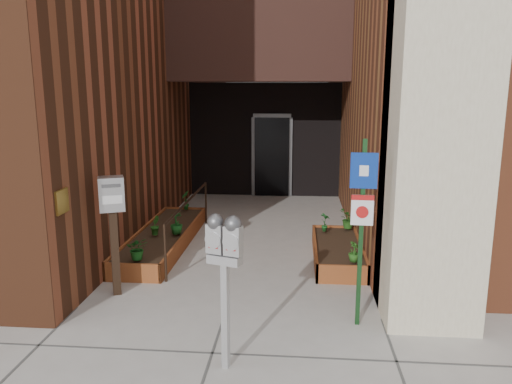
# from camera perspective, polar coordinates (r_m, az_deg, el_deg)

# --- Properties ---
(ground) EXTENTS (80.00, 80.00, 0.00)m
(ground) POSITION_cam_1_polar(r_m,az_deg,el_deg) (6.68, -3.52, -13.67)
(ground) COLOR #9E9991
(ground) RESTS_ON ground
(planter_left) EXTENTS (0.90, 3.60, 0.30)m
(planter_left) POSITION_cam_1_polar(r_m,az_deg,el_deg) (9.41, -10.52, -5.28)
(planter_left) COLOR brown
(planter_left) RESTS_ON ground
(planter_right) EXTENTS (0.80, 2.20, 0.30)m
(planter_right) POSITION_cam_1_polar(r_m,az_deg,el_deg) (8.63, 9.29, -6.82)
(planter_right) COLOR brown
(planter_right) RESTS_ON ground
(handrail) EXTENTS (0.04, 3.34, 0.90)m
(handrail) POSITION_cam_1_polar(r_m,az_deg,el_deg) (9.08, -7.70, -1.80)
(handrail) COLOR black
(handrail) RESTS_ON ground
(parking_meter) EXTENTS (0.38, 0.24, 1.65)m
(parking_meter) POSITION_cam_1_polar(r_m,az_deg,el_deg) (5.02, -3.63, -6.72)
(parking_meter) COLOR #B8B8BA
(parking_meter) RESTS_ON ground
(sign_post) EXTENTS (0.31, 0.08, 2.30)m
(sign_post) POSITION_cam_1_polar(r_m,az_deg,el_deg) (6.02, 12.02, -2.46)
(sign_post) COLOR #133516
(sign_post) RESTS_ON ground
(payment_dropbox) EXTENTS (0.40, 0.36, 1.69)m
(payment_dropbox) POSITION_cam_1_polar(r_m,az_deg,el_deg) (7.12, -16.09, -2.06)
(payment_dropbox) COLOR black
(payment_dropbox) RESTS_ON ground
(shrub_left_a) EXTENTS (0.40, 0.40, 0.35)m
(shrub_left_a) POSITION_cam_1_polar(r_m,az_deg,el_deg) (7.84, -13.38, -6.30)
(shrub_left_a) COLOR #175118
(shrub_left_a) RESTS_ON planter_left
(shrub_left_b) EXTENTS (0.21, 0.21, 0.34)m
(shrub_left_b) POSITION_cam_1_polar(r_m,az_deg,el_deg) (9.07, -11.48, -3.75)
(shrub_left_b) COLOR #23631C
(shrub_left_b) RESTS_ON planter_left
(shrub_left_c) EXTENTS (0.30, 0.30, 0.40)m
(shrub_left_c) POSITION_cam_1_polar(r_m,az_deg,el_deg) (9.06, -9.08, -3.50)
(shrub_left_c) COLOR #17501A
(shrub_left_c) RESTS_ON planter_left
(shrub_left_d) EXTENTS (0.28, 0.28, 0.41)m
(shrub_left_d) POSITION_cam_1_polar(r_m,az_deg,el_deg) (10.80, -8.05, -0.92)
(shrub_left_d) COLOR #18541A
(shrub_left_d) RESTS_ON planter_left
(shrub_right_a) EXTENTS (0.23, 0.23, 0.30)m
(shrub_right_a) POSITION_cam_1_polar(r_m,az_deg,el_deg) (7.70, 11.15, -6.71)
(shrub_right_a) COLOR #275C1A
(shrub_right_a) RESTS_ON planter_right
(shrub_right_b) EXTENTS (0.26, 0.26, 0.35)m
(shrub_right_b) POSITION_cam_1_polar(r_m,az_deg,el_deg) (9.17, 7.88, -3.40)
(shrub_right_b) COLOR #195A1F
(shrub_right_b) RESTS_ON planter_right
(shrub_right_c) EXTENTS (0.44, 0.44, 0.36)m
(shrub_right_c) POSITION_cam_1_polar(r_m,az_deg,el_deg) (9.42, 10.49, -3.06)
(shrub_right_c) COLOR #245919
(shrub_right_c) RESTS_ON planter_right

